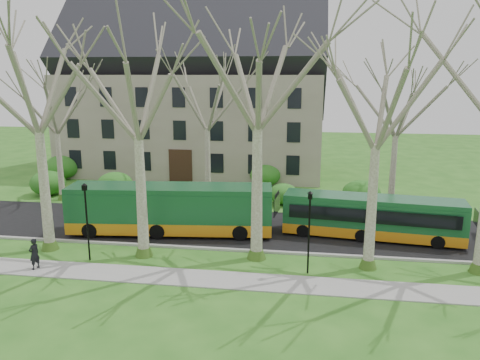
{
  "coord_description": "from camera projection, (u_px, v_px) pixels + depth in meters",
  "views": [
    {
      "loc": [
        5.81,
        -23.87,
        10.13
      ],
      "look_at": [
        1.86,
        3.0,
        3.93
      ],
      "focal_mm": 35.0,
      "sensor_mm": 36.0,
      "label": 1
    }
  ],
  "objects": [
    {
      "name": "lamp_row",
      "position": [
        194.0,
        221.0,
        24.57
      ],
      "size": [
        36.22,
        0.22,
        4.3
      ],
      "color": "black",
      "rests_on": "ground"
    },
    {
      "name": "bus_lead",
      "position": [
        171.0,
        209.0,
        29.94
      ],
      "size": [
        13.11,
        3.97,
        3.23
      ],
      "primitive_type": null,
      "rotation": [
        0.0,
        0.0,
        0.1
      ],
      "color": "#17522B",
      "rests_on": "road"
    },
    {
      "name": "road",
      "position": [
        218.0,
        227.0,
        31.4
      ],
      "size": [
        80.0,
        8.0,
        0.06
      ],
      "primitive_type": "cube",
      "color": "black",
      "rests_on": "ground"
    },
    {
      "name": "bus_follow",
      "position": [
        372.0,
        217.0,
        29.14
      ],
      "size": [
        11.03,
        3.53,
        2.71
      ],
      "primitive_type": null,
      "rotation": [
        0.0,
        0.0,
        -0.12
      ],
      "color": "#17522B",
      "rests_on": "road"
    },
    {
      "name": "tree_row_far",
      "position": [
        214.0,
        129.0,
        35.57
      ],
      "size": [
        33.0,
        7.0,
        12.0
      ],
      "color": "gray",
      "rests_on": "ground"
    },
    {
      "name": "curb",
      "position": [
        205.0,
        248.0,
        27.54
      ],
      "size": [
        80.0,
        0.25,
        0.14
      ],
      "primitive_type": "cube",
      "color": "#A5A39E",
      "rests_on": "ground"
    },
    {
      "name": "building",
      "position": [
        194.0,
        94.0,
        48.31
      ],
      "size": [
        26.5,
        12.2,
        16.0
      ],
      "color": "gray",
      "rests_on": "ground"
    },
    {
      "name": "pedestrian_a",
      "position": [
        34.0,
        254.0,
        24.52
      ],
      "size": [
        0.58,
        0.71,
        1.67
      ],
      "primitive_type": "imported",
      "rotation": [
        0.0,
        0.0,
        -1.91
      ],
      "color": "black",
      "rests_on": "sidewalk"
    },
    {
      "name": "ground",
      "position": [
        199.0,
        259.0,
        26.1
      ],
      "size": [
        120.0,
        120.0,
        0.0
      ],
      "primitive_type": "plane",
      "color": "#2A631C",
      "rests_on": "ground"
    },
    {
      "name": "tree_row_verge",
      "position": [
        198.0,
        134.0,
        24.84
      ],
      "size": [
        49.0,
        7.0,
        14.0
      ],
      "color": "gray",
      "rests_on": "ground"
    },
    {
      "name": "sidewalk",
      "position": [
        188.0,
        278.0,
        23.69
      ],
      "size": [
        70.0,
        2.0,
        0.06
      ],
      "primitive_type": "cube",
      "color": "gray",
      "rests_on": "ground"
    },
    {
      "name": "hedges",
      "position": [
        183.0,
        183.0,
        40.05
      ],
      "size": [
        30.6,
        8.6,
        2.0
      ],
      "color": "#1C5D1A",
      "rests_on": "ground"
    }
  ]
}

